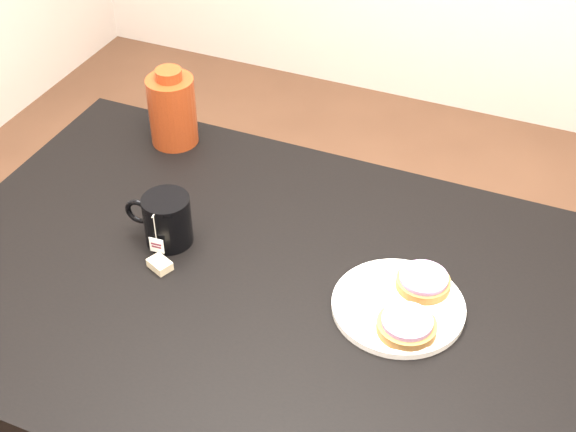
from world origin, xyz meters
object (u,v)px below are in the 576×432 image
(teabag_pouch, at_px, (160,265))
(bagel_front, at_px, (407,325))
(table, at_px, (282,318))
(plate, at_px, (398,305))
(bagel_package, at_px, (172,109))
(mug, at_px, (166,220))
(bagel_back, at_px, (423,281))

(teabag_pouch, bearing_deg, bagel_front, 2.13)
(table, relative_size, plate, 5.76)
(table, height_order, plate, plate)
(table, relative_size, bagel_front, 11.12)
(bagel_package, bearing_deg, plate, -26.61)
(table, bearing_deg, bagel_package, 140.18)
(table, distance_m, mug, 0.30)
(table, xyz_separation_m, plate, (0.22, 0.03, 0.09))
(teabag_pouch, bearing_deg, bagel_back, 15.69)
(bagel_back, bearing_deg, table, -158.99)
(mug, distance_m, teabag_pouch, 0.09)
(table, bearing_deg, bagel_back, 21.01)
(bagel_back, relative_size, mug, 0.76)
(table, bearing_deg, plate, 8.67)
(bagel_back, xyz_separation_m, bagel_package, (-0.67, 0.26, 0.06))
(bagel_front, height_order, bagel_package, bagel_package)
(teabag_pouch, height_order, bagel_package, bagel_package)
(teabag_pouch, bearing_deg, plate, 9.32)
(bagel_back, xyz_separation_m, teabag_pouch, (-0.48, -0.14, -0.02))
(plate, bearing_deg, teabag_pouch, -170.68)
(mug, bearing_deg, bagel_back, 2.48)
(bagel_back, xyz_separation_m, mug, (-0.51, -0.06, 0.03))
(mug, xyz_separation_m, bagel_package, (-0.16, 0.32, 0.03))
(table, height_order, mug, mug)
(table, xyz_separation_m, bagel_package, (-0.43, 0.36, 0.17))
(plate, relative_size, teabag_pouch, 5.40)
(teabag_pouch, bearing_deg, table, 9.92)
(table, relative_size, mug, 9.78)
(bagel_package, bearing_deg, table, -39.82)
(plate, distance_m, bagel_front, 0.07)
(plate, bearing_deg, bagel_back, 65.41)
(mug, xyz_separation_m, teabag_pouch, (0.03, -0.08, -0.04))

